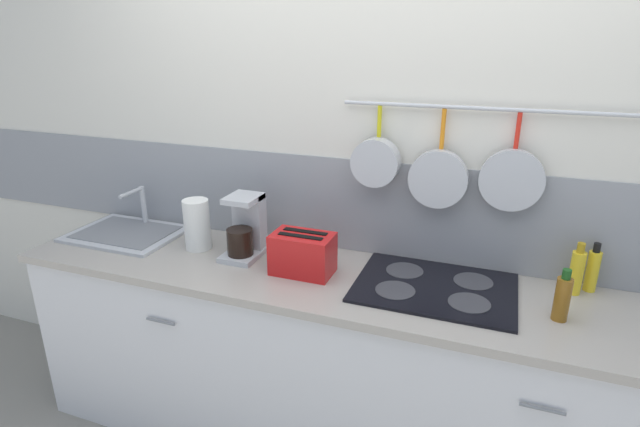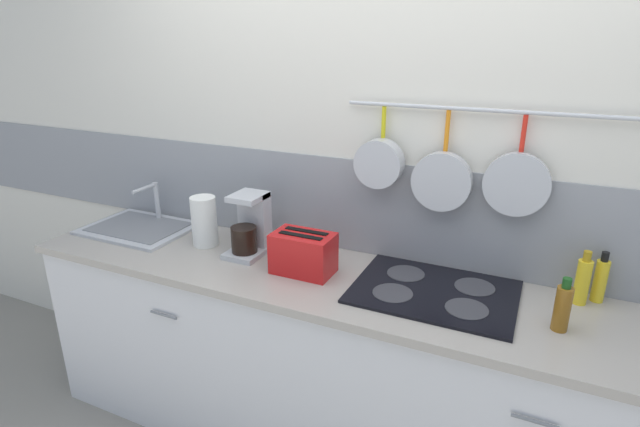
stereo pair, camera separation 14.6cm
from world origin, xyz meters
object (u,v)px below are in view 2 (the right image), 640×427
Objects in this scene: bottle_sesame_oil at (600,280)px; toaster at (304,253)px; bottle_olive_oil at (562,307)px; bottle_cooking_wine at (583,281)px; paper_towel_roll at (204,221)px; coffee_maker at (250,228)px.

toaster is at bearing -167.52° from bottle_sesame_oil.
bottle_olive_oil is (0.99, -0.03, -0.00)m from toaster.
bottle_cooking_wine reaches higher than toaster.
paper_towel_roll is 1.22× the size of bottle_olive_oil.
paper_towel_roll is at bearing 176.66° from bottle_olive_oil.
toaster is at bearing -14.33° from coffee_maker.
bottle_olive_oil is at bearing -105.82° from bottle_cooking_wine.
bottle_cooking_wine is at bearing 4.91° from paper_towel_roll.
coffee_maker is 1.45× the size of bottle_olive_oil.
coffee_maker reaches higher than bottle_cooking_wine.
bottle_sesame_oil is at bearing 6.33° from paper_towel_roll.
bottle_cooking_wine is (1.36, 0.12, -0.03)m from coffee_maker.
bottle_sesame_oil is at bearing 65.40° from bottle_olive_oil.
bottle_sesame_oil is (0.06, 0.05, -0.00)m from bottle_cooking_wine.
coffee_maker reaches higher than bottle_olive_oil.
paper_towel_roll reaches higher than bottle_cooking_wine.
paper_towel_roll is at bearing -175.65° from coffee_maker.
paper_towel_roll is 1.55m from bottle_olive_oil.
toaster is 1.14m from bottle_sesame_oil.
bottle_olive_oil is at bearing -4.78° from coffee_maker.
toaster is 1.35× the size of bottle_sesame_oil.
coffee_maker is 1.30m from bottle_olive_oil.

